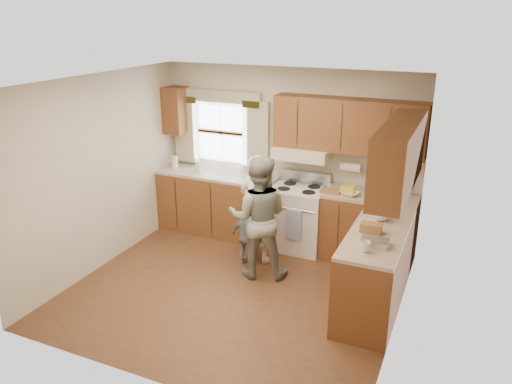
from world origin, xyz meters
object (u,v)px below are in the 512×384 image
at_px(woman_right, 258,217).
at_px(child, 247,237).
at_px(stove, 298,217).
at_px(woman_left, 257,209).

bearing_deg(woman_right, child, -55.41).
height_order(stove, child, stove).
xyz_separation_m(woman_left, woman_right, (0.18, -0.38, 0.05)).
height_order(woman_left, woman_right, woman_right).
relative_size(stove, woman_left, 0.72).
xyz_separation_m(woman_right, child, (-0.24, 0.18, -0.39)).
distance_m(woman_left, woman_right, 0.42).
bearing_deg(child, woman_left, -94.05).
height_order(stove, woman_right, woman_right).
xyz_separation_m(stove, child, (-0.44, -0.78, -0.06)).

